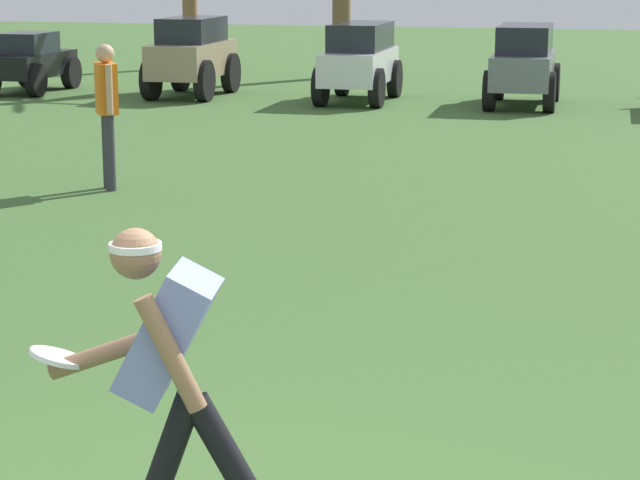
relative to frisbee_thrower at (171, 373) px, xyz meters
The scene contains 7 objects.
frisbee_thrower is the anchor object (origin of this frame).
frisbee_in_flight 0.57m from the frisbee_thrower, 169.16° to the left, with size 0.35×0.35×0.10m.
teammate_near_sideline 8.56m from the frisbee_thrower, 115.44° to the left, with size 0.35×0.45×1.56m.
parked_car_slot_a 18.87m from the frisbee_thrower, 118.79° to the left, with size 1.13×2.22×1.10m.
parked_car_slot_b 17.67m from the frisbee_thrower, 109.71° to the left, with size 1.21×2.37×1.40m.
parked_car_slot_c 16.83m from the frisbee_thrower, 99.82° to the left, with size 1.17×2.41×1.34m.
parked_car_slot_d 16.63m from the frisbee_thrower, 90.19° to the left, with size 1.19×2.42×1.34m.
Camera 1 is at (1.69, -4.24, 2.47)m, focal length 70.00 mm.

